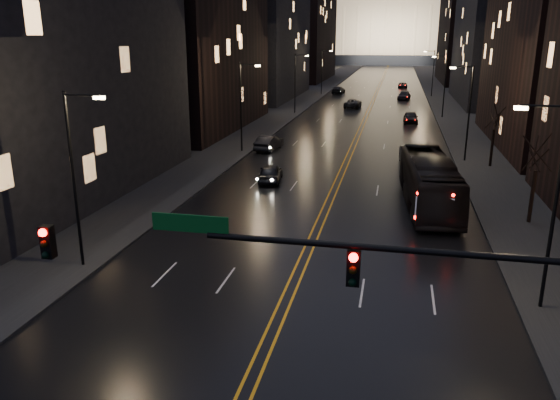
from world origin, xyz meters
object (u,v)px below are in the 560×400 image
Objects in this scene: oncoming_car_a at (270,173)px; oncoming_car_b at (269,143)px; traffic_signal at (447,293)px; bus at (429,182)px; receding_car_a at (410,156)px.

oncoming_car_a is 0.91× the size of oncoming_car_b.
traffic_signal is at bearing 116.50° from oncoming_car_b.
traffic_signal reaches higher than bus.
receding_car_a is at bearing -149.13° from oncoming_car_a.
traffic_signal is 44.29m from oncoming_car_b.
oncoming_car_b is 14.94m from receding_car_a.
bus is 13.21m from receding_car_a.
traffic_signal is 3.41× the size of receding_car_a.
bus is 23.07m from oncoming_car_b.
oncoming_car_b is (-3.07, 12.65, 0.04)m from oncoming_car_a.
oncoming_car_b is (-15.39, 17.16, -0.97)m from bus.
bus is 2.50× the size of receding_car_a.
oncoming_car_b is at bearing 127.49° from bus.
oncoming_car_a is at bearing 111.36° from traffic_signal.
traffic_signal reaches higher than oncoming_car_b.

